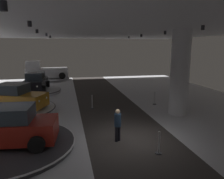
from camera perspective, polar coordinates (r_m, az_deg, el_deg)
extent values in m
cube|color=silver|center=(10.99, 5.14, -12.90)|extent=(24.00, 44.00, 0.05)
cube|color=#383330|center=(10.98, 5.15, -12.76)|extent=(4.40, 44.00, 0.01)
cube|color=silver|center=(10.09, 5.73, 17.38)|extent=(24.00, 44.00, 0.10)
cylinder|color=black|center=(5.55, -26.48, 18.95)|extent=(0.16, 0.16, 0.22)
cylinder|color=black|center=(9.44, -20.72, 15.75)|extent=(0.16, 0.16, 0.22)
cylinder|color=black|center=(13.94, -19.00, 14.19)|extent=(0.16, 0.16, 0.22)
cylinder|color=black|center=(17.68, -16.76, 13.58)|extent=(0.16, 0.16, 0.22)
cylinder|color=black|center=(21.89, -15.84, 13.11)|extent=(0.16, 0.16, 0.22)
cylinder|color=black|center=(11.49, 22.64, 14.69)|extent=(0.16, 0.16, 0.22)
cylinder|color=black|center=(14.96, 13.70, 14.24)|extent=(0.16, 0.16, 0.22)
cylinder|color=black|center=(18.68, 7.66, 13.80)|extent=(0.16, 0.16, 0.22)
cylinder|color=black|center=(22.39, 4.39, 13.44)|extent=(0.16, 0.16, 0.22)
cylinder|color=silver|center=(14.81, 17.29, 4.11)|extent=(1.21, 1.21, 5.50)
cylinder|color=#B7B7BC|center=(22.46, -19.20, -0.46)|extent=(4.61, 4.61, 0.28)
cylinder|color=black|center=(22.44, -19.21, -0.19)|extent=(4.70, 4.70, 0.05)
cube|color=black|center=(22.32, -19.32, 1.42)|extent=(2.00, 4.28, 0.90)
cube|color=#2D3842|center=(22.36, -19.38, 3.37)|extent=(1.65, 1.97, 0.70)
cylinder|color=black|center=(20.82, -17.24, 0.11)|extent=(0.25, 0.69, 0.68)
cylinder|color=black|center=(21.20, -22.59, -0.05)|extent=(0.25, 0.69, 0.68)
cylinder|color=black|center=(23.61, -16.30, 1.44)|extent=(0.25, 0.69, 0.68)
cylinder|color=black|center=(23.94, -21.04, 1.27)|extent=(0.25, 0.69, 0.68)
sphere|color=white|center=(20.22, -18.96, 0.79)|extent=(0.18, 0.18, 0.18)
sphere|color=white|center=(20.42, -21.70, 0.70)|extent=(0.18, 0.18, 0.18)
cylinder|color=#B7B7BC|center=(30.22, -16.48, 2.57)|extent=(5.56, 5.56, 0.26)
cylinder|color=black|center=(30.20, -16.49, 2.76)|extent=(5.68, 5.68, 0.05)
cube|color=silver|center=(30.10, -16.58, 4.23)|extent=(5.44, 2.48, 1.20)
cube|color=silver|center=(30.07, -19.94, 6.03)|extent=(1.83, 2.02, 1.00)
cube|color=#28333D|center=(30.04, -18.97, 6.09)|extent=(0.21, 1.75, 0.75)
cylinder|color=black|center=(29.06, -20.21, 3.10)|extent=(0.86, 0.34, 0.84)
cylinder|color=black|center=(31.38, -19.92, 3.68)|extent=(0.86, 0.34, 0.84)
cylinder|color=black|center=(29.01, -12.88, 3.51)|extent=(0.86, 0.34, 0.84)
cylinder|color=black|center=(31.34, -13.14, 4.06)|extent=(0.86, 0.34, 0.84)
cylinder|color=silver|center=(16.51, -23.87, -4.94)|extent=(5.26, 5.26, 0.26)
cylinder|color=black|center=(16.49, -23.89, -4.61)|extent=(5.37, 5.37, 0.05)
cube|color=#B77519|center=(16.33, -24.07, -2.44)|extent=(4.57, 3.29, 0.90)
cube|color=#2D3842|center=(16.27, -24.72, 0.15)|extent=(2.36, 2.18, 0.70)
cylinder|color=black|center=(16.46, -17.93, -2.87)|extent=(0.71, 0.47, 0.68)
cylinder|color=black|center=(14.81, -21.65, -4.68)|extent=(0.71, 0.47, 0.68)
cylinder|color=black|center=(18.01, -25.92, -2.28)|extent=(0.71, 0.47, 0.68)
sphere|color=white|center=(15.65, -16.88, -2.08)|extent=(0.18, 0.18, 0.18)
sphere|color=white|center=(14.81, -18.66, -2.94)|extent=(0.18, 0.18, 0.18)
cylinder|color=#333338|center=(11.02, -25.31, -13.16)|extent=(5.72, 5.72, 0.22)
cylinder|color=white|center=(10.99, -25.35, -12.77)|extent=(5.84, 5.84, 0.05)
cube|color=maroon|center=(10.76, -25.64, -9.64)|extent=(4.34, 2.16, 0.90)
cube|color=#2D3842|center=(10.48, -25.21, -5.83)|extent=(2.03, 1.72, 0.70)
cylinder|color=black|center=(9.58, -19.11, -13.44)|extent=(0.70, 0.28, 0.68)
cylinder|color=black|center=(11.40, -17.01, -9.28)|extent=(0.70, 0.28, 0.68)
cylinder|color=black|center=(10.52, 1.13, -11.47)|extent=(0.14, 0.14, 0.80)
cylinder|color=black|center=(10.64, 1.83, -11.22)|extent=(0.14, 0.14, 0.80)
cylinder|color=#233851|center=(10.34, 1.50, -7.97)|extent=(0.32, 0.32, 0.62)
sphere|color=tan|center=(10.21, 1.51, -5.75)|extent=(0.22, 0.22, 0.22)
cylinder|color=#333338|center=(17.32, 11.04, -3.81)|extent=(0.28, 0.28, 0.04)
cylinder|color=#B2B2B7|center=(17.21, 11.10, -2.33)|extent=(0.07, 0.07, 0.96)
sphere|color=#B2B2B7|center=(17.10, 11.16, -0.77)|extent=(0.10, 0.10, 0.10)
cylinder|color=#333338|center=(9.81, 12.07, -15.96)|extent=(0.28, 0.28, 0.04)
cylinder|color=#B2B2B7|center=(9.61, 12.18, -13.52)|extent=(0.07, 0.07, 0.96)
sphere|color=#B2B2B7|center=(9.42, 12.30, -10.87)|extent=(0.10, 0.10, 0.10)
cylinder|color=#333338|center=(16.02, -5.19, -4.88)|extent=(0.28, 0.28, 0.04)
cylinder|color=#B2B2B7|center=(15.90, -5.22, -3.29)|extent=(0.07, 0.07, 0.96)
sphere|color=#B2B2B7|center=(15.79, -5.25, -1.60)|extent=(0.10, 0.10, 0.10)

